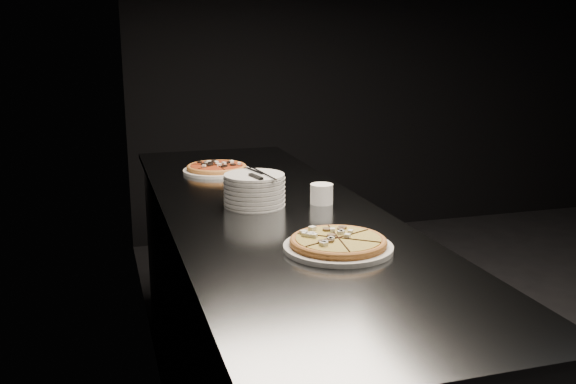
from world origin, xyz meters
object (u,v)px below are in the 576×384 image
object	(u,v)px
counter	(271,327)
plate_stack	(254,190)
cutlery	(258,174)
pizza_mushroom	(338,243)
pizza_tomato	(217,168)
ramekin	(322,193)

from	to	relation	value
counter	plate_stack	bearing A→B (deg)	131.49
counter	plate_stack	world-z (taller)	plate_stack
cutlery	pizza_mushroom	bearing A→B (deg)	-92.37
counter	pizza_tomato	distance (m)	0.81
pizza_mushroom	plate_stack	xyz separation A→B (m)	(-0.11, 0.55, 0.04)
ramekin	plate_stack	bearing A→B (deg)	168.32
pizza_mushroom	cutlery	bearing A→B (deg)	100.67
pizza_tomato	cutlery	size ratio (longest dim) A/B	1.49
pizza_mushroom	pizza_tomato	distance (m)	1.15
counter	ramekin	world-z (taller)	ramekin
counter	ramekin	size ratio (longest dim) A/B	29.64
pizza_tomato	plate_stack	world-z (taller)	plate_stack
pizza_mushroom	ramekin	bearing A→B (deg)	75.58
ramekin	counter	bearing A→B (deg)	-179.60
pizza_mushroom	cutlery	world-z (taller)	cutlery
counter	pizza_tomato	xyz separation A→B (m)	(-0.07, 0.65, 0.48)
counter	pizza_mushroom	distance (m)	0.69
counter	ramekin	distance (m)	0.53
pizza_tomato	cutlery	xyz separation A→B (m)	(0.03, -0.61, 0.10)
pizza_mushroom	plate_stack	world-z (taller)	plate_stack
counter	pizza_mushroom	bearing A→B (deg)	-82.64
pizza_tomato	plate_stack	bearing A→B (deg)	-87.55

